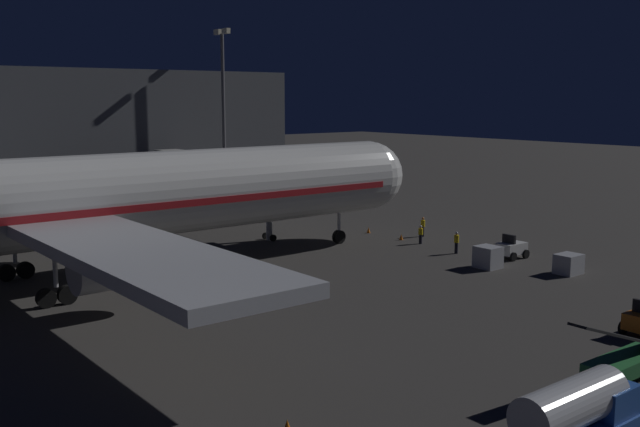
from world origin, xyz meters
TOP-DOWN VIEW (x-y plane):
  - ground_plane at (0.00, 0.00)m, footprint 320.00×320.00m
  - airliner_at_gate at (-0.00, 11.83)m, footprint 51.12×68.40m
  - jet_bridge at (12.21, -11.30)m, footprint 22.84×3.40m
  - apron_floodlight_mast at (25.50, -19.01)m, footprint 2.90×0.50m
  - belt_loader at (-32.19, -5.36)m, footprint 1.96×8.27m
  - fuel_tanker at (-35.24, 3.49)m, footprint 2.46×5.67m
  - baggage_tug_lead at (-13.07, -22.28)m, footprint 1.86×2.33m
  - baggage_container_near_belt at (-14.11, -18.09)m, footprint 1.75×1.59m
  - baggage_container_mid_row at (-18.97, -21.18)m, footprint 1.52×1.82m
  - ground_crew_by_belt_loader at (-9.20, -20.15)m, footprint 0.40×0.40m
  - ground_crew_marshaller_fwd at (-2.26, -23.43)m, footprint 0.40×0.40m
  - ground_crew_under_port_wing at (-4.51, -20.81)m, footprint 0.40×0.40m
  - traffic_cone_nose_port at (-2.20, -20.72)m, footprint 0.36×0.36m
  - traffic_cone_nose_starboard at (2.20, -20.72)m, footprint 0.36×0.36m
  - traffic_cone_wingtip_svc_side at (-27.06, 9.93)m, footprint 0.36×0.36m

SIDE VIEW (x-z plane):
  - ground_plane at x=0.00m, z-range 0.00..0.00m
  - traffic_cone_nose_port at x=-2.20m, z-range 0.00..0.55m
  - traffic_cone_nose_starboard at x=2.20m, z-range 0.00..0.55m
  - traffic_cone_wingtip_svc_side at x=-27.06m, z-range 0.00..0.55m
  - baggage_container_mid_row at x=-18.97m, z-range 0.00..1.46m
  - baggage_tug_lead at x=-13.07m, z-range -0.20..1.75m
  - baggage_container_near_belt at x=-14.11m, z-range 0.00..1.65m
  - belt_loader at x=-32.19m, z-range -0.85..2.54m
  - ground_crew_under_port_wing at x=-4.51m, z-range 0.08..1.74m
  - ground_crew_marshaller_fwd at x=-2.26m, z-range 0.09..1.90m
  - ground_crew_by_belt_loader at x=-9.20m, z-range 0.10..1.93m
  - fuel_tanker at x=-35.24m, z-range 0.07..3.22m
  - airliner_at_gate at x=0.00m, z-range -3.87..15.35m
  - jet_bridge at x=12.21m, z-range 2.14..9.48m
  - apron_floodlight_mast at x=25.50m, z-range 1.48..21.93m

